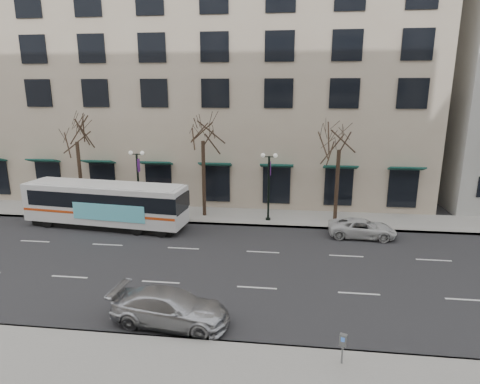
# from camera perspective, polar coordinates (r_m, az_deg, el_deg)

# --- Properties ---
(ground) EXTENTS (160.00, 160.00, 0.00)m
(ground) POSITION_cam_1_polar(r_m,az_deg,el_deg) (23.61, -9.49, -10.01)
(ground) COLOR black
(ground) RESTS_ON ground
(sidewalk_far) EXTENTS (80.00, 4.00, 0.15)m
(sidewalk_far) POSITION_cam_1_polar(r_m,az_deg,el_deg) (31.13, 4.08, -3.63)
(sidewalk_far) COLOR gray
(sidewalk_far) RESTS_ON ground
(building_hotel) EXTENTS (40.00, 20.00, 24.00)m
(building_hotel) POSITION_cam_1_polar(r_m,az_deg,el_deg) (42.49, -4.66, 17.44)
(building_hotel) COLOR tan
(building_hotel) RESTS_ON ground
(tree_far_left) EXTENTS (3.60, 3.60, 8.34)m
(tree_far_left) POSITION_cam_1_polar(r_m,az_deg,el_deg) (33.77, -22.34, 8.24)
(tree_far_left) COLOR black
(tree_far_left) RESTS_ON ground
(tree_far_mid) EXTENTS (3.60, 3.60, 8.55)m
(tree_far_mid) POSITION_cam_1_polar(r_m,az_deg,el_deg) (30.20, -5.34, 9.04)
(tree_far_mid) COLOR black
(tree_far_mid) RESTS_ON ground
(tree_far_right) EXTENTS (3.60, 3.60, 8.06)m
(tree_far_right) POSITION_cam_1_polar(r_m,az_deg,el_deg) (29.80, 14.02, 7.68)
(tree_far_right) COLOR black
(tree_far_right) RESTS_ON ground
(lamp_post_left) EXTENTS (1.22, 0.45, 5.21)m
(lamp_post_left) POSITION_cam_1_polar(r_m,az_deg,el_deg) (31.67, -14.27, 1.64)
(lamp_post_left) COLOR black
(lamp_post_left) RESTS_ON ground
(lamp_post_right) EXTENTS (1.22, 0.45, 5.21)m
(lamp_post_right) POSITION_cam_1_polar(r_m,az_deg,el_deg) (29.60, 4.12, 1.18)
(lamp_post_right) COLOR black
(lamp_post_right) RESTS_ON ground
(city_bus) EXTENTS (12.04, 3.85, 3.21)m
(city_bus) POSITION_cam_1_polar(r_m,az_deg,el_deg) (30.30, -18.47, -1.55)
(city_bus) COLOR silver
(city_bus) RESTS_ON ground
(silver_car) EXTENTS (5.26, 2.59, 1.47)m
(silver_car) POSITION_cam_1_polar(r_m,az_deg,el_deg) (17.84, -9.88, -15.90)
(silver_car) COLOR #AAACB2
(silver_car) RESTS_ON ground
(white_pickup) EXTENTS (4.53, 2.24, 1.24)m
(white_pickup) POSITION_cam_1_polar(r_m,az_deg,el_deg) (28.30, 16.96, -4.94)
(white_pickup) COLOR silver
(white_pickup) RESTS_ON ground
(pay_station) EXTENTS (0.29, 0.24, 1.16)m
(pay_station) POSITION_cam_1_polar(r_m,az_deg,el_deg) (15.55, 14.44, -20.01)
(pay_station) COLOR slate
(pay_station) RESTS_ON sidewalk_near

